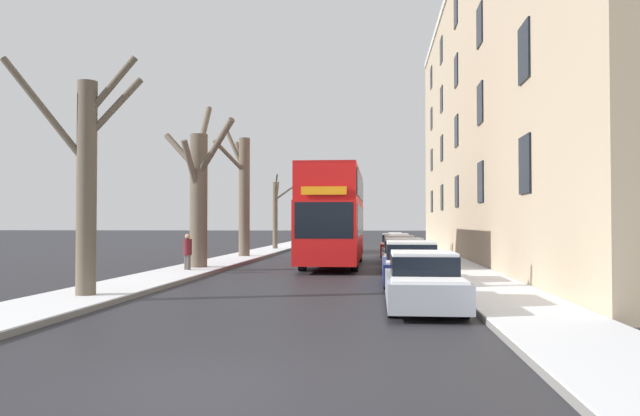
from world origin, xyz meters
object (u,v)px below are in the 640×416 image
Objects in this scene: bare_tree_left_0 at (86,179)px; parked_car_0 at (423,282)px; bare_tree_left_3 at (276,212)px; parked_car_1 at (411,265)px; bare_tree_left_2 at (243,193)px; double_decker_bus at (334,212)px; parked_car_3 at (399,251)px; parked_car_4 at (395,246)px; parked_car_2 at (404,257)px; oncoming_van at (329,234)px; pedestrian_left_sidewalk at (187,252)px; bare_tree_left_1 at (199,192)px.

bare_tree_left_0 is 1.43× the size of parked_car_0.
bare_tree_left_3 is 26.46m from parked_car_1.
bare_tree_left_2 is at bearing -91.16° from bare_tree_left_3.
bare_tree_left_0 reaches higher than bare_tree_left_3.
double_decker_bus is 2.46× the size of parked_car_3.
parked_car_4 reaches higher than parked_car_0.
parked_car_3 is at bearing -58.01° from bare_tree_left_3.
bare_tree_left_0 reaches higher than parked_car_2.
bare_tree_left_0 is 1.13× the size of oncoming_van.
bare_tree_left_0 is at bearing -118.19° from parked_car_3.
pedestrian_left_sidewalk is at bearing -90.38° from bare_tree_left_3.
pedestrian_left_sidewalk is at bearing 155.89° from parked_car_1.
double_decker_bus is at bearing -71.30° from bare_tree_left_3.
bare_tree_left_2 is 11.04m from pedestrian_left_sidewalk.
double_decker_bus reaches higher than parked_car_0.
parked_car_4 is 2.63× the size of pedestrian_left_sidewalk.
oncoming_van is (4.23, 27.50, -1.91)m from bare_tree_left_0.
bare_tree_left_3 is at bearing 150.06° from oncoming_van.
bare_tree_left_0 reaches higher than parked_car_4.
parked_car_3 reaches higher than parked_car_0.
parked_car_2 is at bearing -90.00° from parked_car_4.
bare_tree_left_0 is 1.41× the size of parked_car_3.
parked_car_3 is (8.67, 5.88, -2.71)m from bare_tree_left_1.
bare_tree_left_3 is at bearing 89.75° from bare_tree_left_0.
parked_car_3 is at bearing 35.81° from double_decker_bus.
parked_car_4 is at bearing 90.00° from parked_car_0.
bare_tree_left_2 is 1.69× the size of parked_car_2.
parked_car_4 is at bearing 68.97° from bare_tree_left_0.
parked_car_0 is 1.02× the size of parked_car_1.
bare_tree_left_3 is (0.13, 19.55, -0.54)m from bare_tree_left_1.
bare_tree_left_2 reaches higher than bare_tree_left_3.
pedestrian_left_sidewalk reaches higher than parked_car_2.
parked_car_0 is at bearing -90.00° from parked_car_4.
pedestrian_left_sidewalk is at bearing -89.63° from bare_tree_left_2.
bare_tree_left_3 is at bearing 139.46° from parked_car_4.
oncoming_van reaches higher than parked_car_2.
bare_tree_left_3 is (0.13, 29.87, -0.38)m from bare_tree_left_0.
double_decker_bus is at bearing 68.34° from bare_tree_left_0.
pedestrian_left_sidewalk reaches higher than parked_car_4.
parked_car_2 is at bearing -48.99° from double_decker_bus.
oncoming_van is (-4.44, 22.59, 0.61)m from parked_car_1.
parked_car_1 is at bearing -71.10° from bare_tree_left_3.
parked_car_1 reaches higher than parked_car_2.
pedestrian_left_sidewalk reaches higher than parked_car_1.
bare_tree_left_1 is 1.66× the size of parked_car_2.
bare_tree_left_0 is 1.45× the size of parked_car_2.
bare_tree_left_1 is 15.25m from parked_car_4.
parked_car_4 is (-0.00, 12.26, -0.00)m from parked_car_2.
bare_tree_left_0 is 4.03× the size of pedestrian_left_sidewalk.
bare_tree_left_1 is 1.67× the size of parked_car_1.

